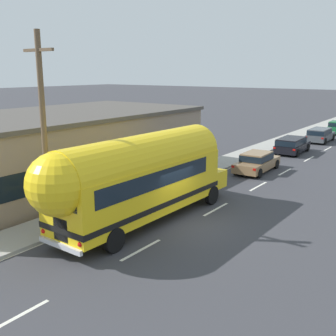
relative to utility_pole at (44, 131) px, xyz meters
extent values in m
plane|color=#38383D|center=(4.51, 4.11, -4.42)|extent=(300.00, 300.00, 0.00)
cube|color=silver|center=(4.51, -4.90, -4.42)|extent=(0.14, 2.40, 0.01)
cube|color=silver|center=(4.51, 0.80, -4.42)|extent=(0.14, 2.40, 0.01)
cube|color=silver|center=(4.51, 6.78, -4.42)|extent=(0.14, 2.40, 0.01)
cube|color=silver|center=(4.51, 12.05, -4.42)|extent=(0.14, 2.40, 0.01)
cube|color=silver|center=(4.51, 16.63, -4.42)|extent=(0.14, 2.40, 0.01)
cube|color=silver|center=(4.51, 22.00, -4.42)|extent=(0.14, 2.40, 0.01)
cube|color=silver|center=(4.51, 27.54, -4.42)|extent=(0.14, 2.40, 0.01)
cube|color=silver|center=(0.86, 16.11, -4.42)|extent=(0.12, 80.00, 0.01)
cube|color=#9E9B93|center=(-0.30, 14.11, -4.35)|extent=(2.31, 90.00, 0.15)
cube|color=gray|center=(-6.60, 5.75, -2.37)|extent=(9.60, 19.52, 4.10)
cube|color=#4C4742|center=(-6.60, 5.75, -0.20)|extent=(9.90, 19.82, 0.24)
cube|color=black|center=(-1.82, 5.75, -2.62)|extent=(0.08, 17.52, 1.20)
cylinder|color=brown|center=(0.00, 0.00, -0.17)|extent=(0.24, 0.24, 8.50)
cube|color=brown|center=(0.00, 0.00, 3.28)|extent=(1.80, 0.12, 0.12)
cube|color=yellow|center=(2.67, 3.13, -2.67)|extent=(2.65, 9.39, 2.30)
cylinder|color=yellow|center=(2.67, 3.13, -1.52)|extent=(2.60, 9.29, 2.45)
sphere|color=yellow|center=(2.60, -1.49, -1.52)|extent=(2.40, 2.40, 2.40)
cube|color=yellow|center=(2.76, 8.45, -3.35)|extent=(2.28, 1.34, 0.95)
cube|color=black|center=(2.67, 3.13, -3.32)|extent=(2.69, 9.43, 0.24)
cube|color=black|center=(2.67, 2.83, -2.07)|extent=(2.65, 7.59, 0.76)
cube|color=black|center=(2.60, -1.50, -2.02)|extent=(2.00, 0.11, 0.84)
cube|color=black|center=(2.60, -1.51, -3.27)|extent=(0.80, 0.07, 0.90)
cube|color=silver|center=(2.60, -1.60, -3.87)|extent=(2.34, 0.18, 0.20)
sphere|color=red|center=(1.55, -1.51, -3.57)|extent=(0.20, 0.20, 0.20)
sphere|color=red|center=(3.65, -1.54, -3.57)|extent=(0.20, 0.20, 0.20)
cube|color=black|center=(2.75, 7.85, -2.02)|extent=(2.14, 0.13, 0.96)
cube|color=silver|center=(2.77, 9.14, -3.47)|extent=(0.90, 0.11, 0.56)
cylinder|color=black|center=(1.57, 7.42, -3.92)|extent=(0.28, 1.00, 1.00)
cylinder|color=black|center=(3.91, 7.39, -3.92)|extent=(0.28, 1.00, 1.00)
cylinder|color=black|center=(1.45, 0.08, -3.92)|extent=(0.28, 1.00, 1.00)
cylinder|color=black|center=(3.79, 0.04, -3.92)|extent=(0.28, 1.00, 1.00)
cube|color=olive|center=(2.83, 15.59, -3.90)|extent=(1.92, 4.73, 0.60)
cube|color=olive|center=(2.84, 15.47, -3.33)|extent=(1.64, 2.38, 0.55)
cube|color=black|center=(2.84, 15.47, -3.36)|extent=(1.70, 2.42, 0.43)
cube|color=red|center=(2.16, 13.22, -3.72)|extent=(0.20, 0.05, 0.14)
cube|color=red|center=(3.67, 13.27, -3.72)|extent=(0.20, 0.05, 0.14)
cylinder|color=black|center=(1.94, 17.20, -4.10)|extent=(0.22, 0.65, 0.64)
cylinder|color=black|center=(3.61, 17.26, -4.10)|extent=(0.22, 0.65, 0.64)
cylinder|color=black|center=(2.05, 13.93, -4.10)|extent=(0.22, 0.65, 0.64)
cylinder|color=black|center=(3.73, 13.98, -4.10)|extent=(0.22, 0.65, 0.64)
cube|color=black|center=(2.55, 23.62, -3.90)|extent=(2.03, 4.50, 0.60)
cube|color=black|center=(2.56, 23.15, -3.33)|extent=(1.79, 3.24, 0.55)
cube|color=black|center=(2.56, 23.15, -3.36)|extent=(1.85, 3.28, 0.43)
cube|color=red|center=(1.81, 21.37, -3.72)|extent=(0.20, 0.05, 0.14)
cube|color=red|center=(3.44, 21.43, -3.72)|extent=(0.20, 0.05, 0.14)
cylinder|color=black|center=(1.60, 25.11, -4.10)|extent=(0.22, 0.65, 0.64)
cylinder|color=black|center=(3.39, 25.17, -4.10)|extent=(0.22, 0.65, 0.64)
cylinder|color=black|center=(1.70, 22.08, -4.10)|extent=(0.22, 0.65, 0.64)
cylinder|color=black|center=(3.50, 22.14, -4.10)|extent=(0.22, 0.65, 0.64)
cube|color=#474C51|center=(2.83, 30.95, -3.90)|extent=(1.85, 4.50, 0.60)
cube|color=#474C51|center=(2.83, 30.48, -3.33)|extent=(1.63, 3.05, 0.55)
cube|color=black|center=(2.83, 30.48, -3.36)|extent=(1.69, 3.09, 0.43)
cube|color=red|center=(2.09, 28.69, -3.72)|extent=(0.20, 0.04, 0.14)
cube|color=red|center=(3.63, 28.72, -3.72)|extent=(0.20, 0.04, 0.14)
cylinder|color=black|center=(1.95, 32.48, -4.10)|extent=(0.21, 0.64, 0.64)
cylinder|color=black|center=(3.65, 32.51, -4.10)|extent=(0.21, 0.64, 0.64)
cylinder|color=black|center=(2.00, 29.40, -4.10)|extent=(0.21, 0.64, 0.64)
cylinder|color=black|center=(3.70, 29.43, -4.10)|extent=(0.21, 0.64, 0.64)
cube|color=red|center=(2.07, 35.65, -3.72)|extent=(0.20, 0.05, 0.14)
cylinder|color=black|center=(1.85, 39.33, -4.10)|extent=(0.23, 0.65, 0.64)
cylinder|color=black|center=(1.97, 36.36, -4.10)|extent=(0.23, 0.65, 0.64)
camera|label=1|loc=(14.11, -10.65, 2.45)|focal=43.57mm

